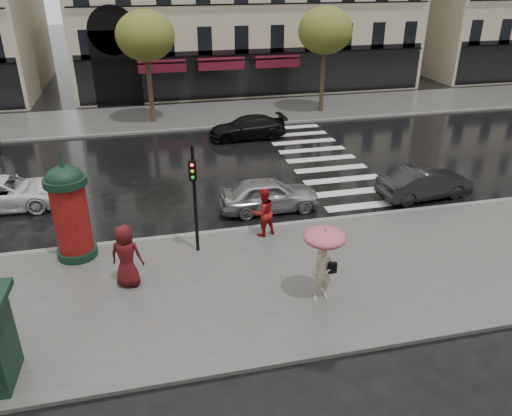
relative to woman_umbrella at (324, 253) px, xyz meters
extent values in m
plane|color=black|center=(-1.91, 1.70, -1.65)|extent=(160.00, 160.00, 0.00)
cube|color=#474744|center=(-1.91, 1.20, -1.59)|extent=(90.00, 7.00, 0.12)
cube|color=#474744|center=(-1.91, 20.70, -1.59)|extent=(90.00, 6.00, 0.12)
cube|color=slate|center=(-1.91, 4.70, -1.58)|extent=(90.00, 0.25, 0.14)
cube|color=slate|center=(-1.91, 17.70, -1.58)|extent=(90.00, 0.25, 0.14)
cube|color=silver|center=(4.09, 11.30, -1.64)|extent=(3.60, 11.75, 0.01)
cylinder|color=#38281C|center=(-3.91, 19.70, 0.95)|extent=(0.28, 0.28, 5.20)
ellipsoid|color=#405F1E|center=(-3.91, 19.70, 3.55)|extent=(3.40, 3.40, 2.89)
cylinder|color=#38281C|center=(7.09, 19.70, 0.95)|extent=(0.28, 0.28, 5.20)
ellipsoid|color=#405F1E|center=(7.09, 19.70, 3.55)|extent=(3.40, 3.40, 2.89)
imported|color=beige|center=(0.00, 0.00, -0.66)|extent=(0.68, 0.48, 1.74)
cylinder|color=black|center=(0.00, 0.00, -0.08)|extent=(0.02, 0.02, 1.10)
ellipsoid|color=#BE236F|center=(0.00, 0.00, 0.50)|extent=(1.21, 1.21, 0.42)
cone|color=black|center=(0.00, 0.00, 0.74)|extent=(0.04, 0.04, 0.09)
cube|color=black|center=(0.25, -0.07, -0.49)|extent=(0.26, 0.12, 0.32)
imported|color=#9F1413|center=(-0.72, 4.10, -0.64)|extent=(1.04, 0.92, 1.79)
imported|color=#4F0F12|center=(-5.42, 2.00, -0.53)|extent=(1.13, 0.92, 2.00)
cylinder|color=black|center=(-7.10, 4.10, -1.39)|extent=(1.30, 1.30, 0.28)
cylinder|color=maroon|center=(-7.10, 4.10, -0.09)|extent=(1.12, 1.12, 2.32)
cylinder|color=black|center=(-7.10, 4.10, 1.16)|extent=(1.34, 1.34, 0.23)
ellipsoid|color=black|center=(-7.10, 4.10, 1.26)|extent=(1.15, 1.15, 0.81)
cone|color=black|center=(-7.10, 4.10, 1.86)|extent=(0.19, 0.19, 0.42)
cylinder|color=black|center=(-3.15, 3.54, 0.34)|extent=(0.11, 0.11, 3.75)
cube|color=black|center=(-3.19, 3.34, 1.47)|extent=(0.26, 0.21, 0.66)
imported|color=#ABAAAF|center=(0.05, 6.23, -0.97)|extent=(3.97, 1.62, 1.35)
imported|color=black|center=(6.69, 5.90, -0.99)|extent=(4.12, 1.79, 1.32)
imported|color=white|center=(-10.22, 8.87, -1.02)|extent=(4.62, 2.21, 1.27)
imported|color=black|center=(1.16, 15.44, -1.02)|extent=(4.37, 1.86, 1.26)
camera|label=1|loc=(-4.55, -11.17, 7.21)|focal=35.00mm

